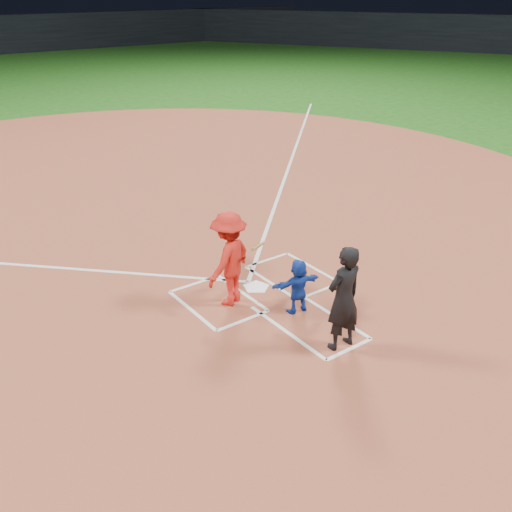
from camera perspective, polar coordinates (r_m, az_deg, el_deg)
ground at (r=12.16m, az=0.03°, el=-3.21°), size 120.00×120.00×0.00m
home_plate_dirt at (r=16.94m, az=-12.08°, el=4.87°), size 28.00×28.00×0.01m
stadium_wall_right at (r=58.40m, az=21.13°, el=20.05°), size 31.04×52.56×3.20m
home_plate at (r=12.15m, az=0.03°, el=-3.13°), size 0.60×0.60×0.02m
catcher at (r=11.09m, az=4.23°, el=-3.01°), size 1.08×0.49×1.12m
umpire at (r=9.92m, az=8.74°, el=-4.21°), size 0.72×0.47×1.95m
chalk_markings at (r=16.32m, az=-11.02°, el=4.20°), size 28.35×17.32×0.01m
batter_at_plate at (r=11.19m, az=-2.71°, el=-0.31°), size 1.67×1.17×1.94m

